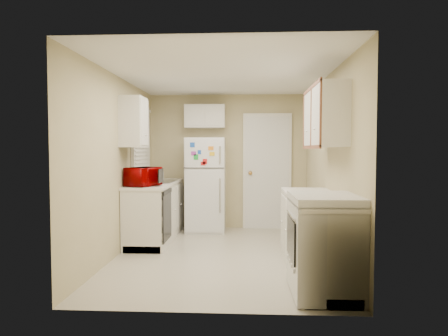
{
  "coord_description": "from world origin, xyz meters",
  "views": [
    {
      "loc": [
        0.31,
        -5.29,
        1.43
      ],
      "look_at": [
        0.0,
        0.5,
        1.15
      ],
      "focal_mm": 32.0,
      "sensor_mm": 36.0,
      "label": 1
    }
  ],
  "objects": [
    {
      "name": "floor",
      "position": [
        0.0,
        0.0,
        0.0
      ],
      "size": [
        3.8,
        3.8,
        0.0
      ],
      "primitive_type": "plane",
      "color": "beige",
      "rests_on": "ground"
    },
    {
      "name": "soap_bottle",
      "position": [
        -1.15,
        1.56,
        1.0
      ],
      "size": [
        0.1,
        0.11,
        0.19
      ],
      "primitive_type": "imported",
      "rotation": [
        0.0,
        0.0,
        0.21
      ],
      "color": "white",
      "rests_on": "left_counter"
    },
    {
      "name": "wall_left",
      "position": [
        -1.4,
        0.0,
        1.2
      ],
      "size": [
        3.8,
        3.8,
        0.0
      ],
      "primitive_type": "plane",
      "color": "tan",
      "rests_on": "floor"
    },
    {
      "name": "microwave",
      "position": [
        -1.14,
        0.29,
        1.05
      ],
      "size": [
        0.54,
        0.43,
        0.32
      ],
      "primitive_type": "imported",
      "rotation": [
        0.0,
        0.0,
        1.19
      ],
      "color": "#860000",
      "rests_on": "left_counter"
    },
    {
      "name": "ceiling",
      "position": [
        0.0,
        0.0,
        2.4
      ],
      "size": [
        3.8,
        3.8,
        0.0
      ],
      "primitive_type": "plane",
      "color": "white",
      "rests_on": "floor"
    },
    {
      "name": "cabinet_over_fridge",
      "position": [
        -0.4,
        1.75,
        2.0
      ],
      "size": [
        0.7,
        0.3,
        0.4
      ],
      "primitive_type": "cube",
      "color": "silver",
      "rests_on": "wall_back"
    },
    {
      "name": "wall_front",
      "position": [
        0.0,
        -1.9,
        1.2
      ],
      "size": [
        2.8,
        2.8,
        0.0
      ],
      "primitive_type": "plane",
      "color": "tan",
      "rests_on": "floor"
    },
    {
      "name": "upper_cabinet_left",
      "position": [
        -1.25,
        0.22,
        1.8
      ],
      "size": [
        0.3,
        0.45,
        0.7
      ],
      "primitive_type": "cube",
      "color": "silver",
      "rests_on": "wall_left"
    },
    {
      "name": "sink",
      "position": [
        -1.1,
        1.05,
        0.86
      ],
      "size": [
        0.54,
        0.74,
        0.16
      ],
      "primitive_type": "cube",
      "color": "gray",
      "rests_on": "left_counter"
    },
    {
      "name": "wall_right",
      "position": [
        1.4,
        0.0,
        1.2
      ],
      "size": [
        3.8,
        3.8,
        0.0
      ],
      "primitive_type": "plane",
      "color": "tan",
      "rests_on": "floor"
    },
    {
      "name": "refrigerator",
      "position": [
        -0.37,
        1.57,
        0.81
      ],
      "size": [
        0.67,
        0.65,
        1.62
      ],
      "primitive_type": "cube",
      "rotation": [
        0.0,
        0.0,
        0.01
      ],
      "color": "silver",
      "rests_on": "floor"
    },
    {
      "name": "upper_cabinet_right",
      "position": [
        1.25,
        -0.5,
        1.8
      ],
      "size": [
        0.3,
        1.2,
        0.7
      ],
      "primitive_type": "cube",
      "color": "silver",
      "rests_on": "wall_right"
    },
    {
      "name": "dishwasher",
      "position": [
        -0.81,
        0.3,
        0.49
      ],
      "size": [
        0.03,
        0.58,
        0.72
      ],
      "primitive_type": "cube",
      "color": "black",
      "rests_on": "floor"
    },
    {
      "name": "right_counter",
      "position": [
        1.1,
        -0.8,
        0.45
      ],
      "size": [
        0.6,
        2.0,
        0.9
      ],
      "primitive_type": "cube",
      "color": "silver",
      "rests_on": "floor"
    },
    {
      "name": "stove",
      "position": [
        1.1,
        -1.38,
        0.5
      ],
      "size": [
        0.67,
        0.82,
        0.99
      ],
      "primitive_type": "cube",
      "rotation": [
        0.0,
        0.0,
        0.02
      ],
      "color": "silver",
      "rests_on": "floor"
    },
    {
      "name": "interior_door",
      "position": [
        0.7,
        1.86,
        1.02
      ],
      "size": [
        0.86,
        0.06,
        2.08
      ],
      "primitive_type": "cube",
      "color": "silver",
      "rests_on": "floor"
    },
    {
      "name": "left_counter",
      "position": [
        -1.1,
        0.9,
        0.45
      ],
      "size": [
        0.6,
        1.8,
        0.9
      ],
      "primitive_type": "cube",
      "color": "silver",
      "rests_on": "floor"
    },
    {
      "name": "window_blinds",
      "position": [
        -1.36,
        1.05,
        1.6
      ],
      "size": [
        0.1,
        0.98,
        1.08
      ],
      "primitive_type": "cube",
      "color": "silver",
      "rests_on": "wall_left"
    },
    {
      "name": "wall_back",
      "position": [
        0.0,
        1.9,
        1.2
      ],
      "size": [
        2.8,
        2.8,
        0.0
      ],
      "primitive_type": "plane",
      "color": "tan",
      "rests_on": "floor"
    }
  ]
}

